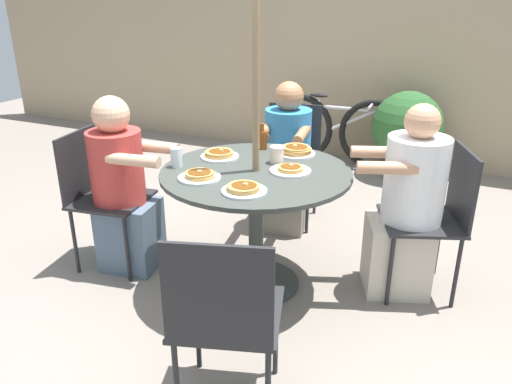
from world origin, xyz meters
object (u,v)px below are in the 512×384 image
Objects in this scene: patio_chair_west at (291,155)px; pancake_plate_b at (296,151)px; patio_chair_north at (99,190)px; coffee_cup at (277,155)px; pancake_plate_a at (219,155)px; pancake_plate_c at (244,189)px; potted_shrub at (407,129)px; diner_west at (287,163)px; pancake_plate_d at (290,170)px; pancake_plate_e at (200,176)px; patio_chair_east at (224,314)px; patio_table at (256,194)px; syrup_bottle at (262,139)px; drinking_glass_a at (176,157)px; diner_north at (123,192)px; diner_south at (406,210)px; bicycle at (336,130)px; patio_chair_south at (437,212)px.

patio_chair_west reaches higher than pancake_plate_b.
patio_chair_north is 1.17m from coffee_cup.
pancake_plate_c is (0.38, -0.44, -0.00)m from pancake_plate_a.
coffee_cup is 2.27m from potted_shrub.
diner_west is at bearing 77.78° from pancake_plate_a.
potted_shrub reaches higher than pancake_plate_d.
pancake_plate_e is 2.74m from potted_shrub.
patio_chair_east is 1.23m from coffee_cup.
potted_shrub reaches higher than patio_table.
pancake_plate_b is 2.07m from potted_shrub.
syrup_bottle is at bearing 109.30° from patio_table.
drinking_glass_a is at bearing -163.29° from pancake_plate_d.
diner_north is 1.73m from diner_south.
pancake_plate_d is (-0.62, -0.26, 0.24)m from diner_south.
pancake_plate_b is 0.16× the size of bicycle.
patio_table is 0.74× the size of bicycle.
diner_west is at bearing 86.22° from patio_chair_east.
pancake_plate_d is 2.06× the size of drinking_glass_a.
patio_chair_south is 1.15m from syrup_bottle.
bicycle is (-0.29, 2.76, -0.40)m from pancake_plate_c.
diner_west is 4.72× the size of pancake_plate_a.
pancake_plate_d is at bearing -75.47° from pancake_plate_b.
patio_chair_south is at bearing -1.08° from syrup_bottle.
bicycle is at bearing 175.09° from potted_shrub.
patio_table is 4.68× the size of pancake_plate_e.
pancake_plate_a is at bearing 80.21° from patio_chair_south.
diner_south reaches higher than syrup_bottle.
drinking_glass_a is (-0.45, -0.13, 0.20)m from patio_table.
patio_chair_north is 1.00× the size of patio_chair_east.
pancake_plate_a is 0.58m from pancake_plate_c.
bicycle is at bearing 99.58° from pancake_plate_d.
pancake_plate_c is 0.50m from coffee_cup.
patio_table is at bearing 90.00° from patio_chair_north.
pancake_plate_c is (1.11, -0.16, 0.25)m from patio_chair_north.
syrup_bottle is at bearing 131.03° from coffee_cup.
pancake_plate_a is 2.36m from bicycle.
potted_shrub is at bearing 70.60° from pancake_plate_a.
patio_chair_east is 3.80× the size of pancake_plate_b.
pancake_plate_e is (-0.30, 0.07, -0.00)m from pancake_plate_c.
diner_south is 10.03× the size of drinking_glass_a.
diner_west is (-0.95, 0.54, -0.02)m from diner_south.
patio_table is at bearing -70.70° from syrup_bottle.
pancake_plate_b is (-0.87, -0.01, 0.25)m from patio_chair_south.
pancake_plate_c is at bearing 91.22° from diner_west.
patio_chair_east is at bearing -92.99° from potted_shrub.
patio_chair_north is 1.07× the size of potted_shrub.
coffee_cup is (-0.05, -0.20, 0.03)m from pancake_plate_b.
patio_table is 6.59× the size of syrup_bottle.
coffee_cup reaches higher than pancake_plate_e.
patio_chair_north is 3.80× the size of pancake_plate_b.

